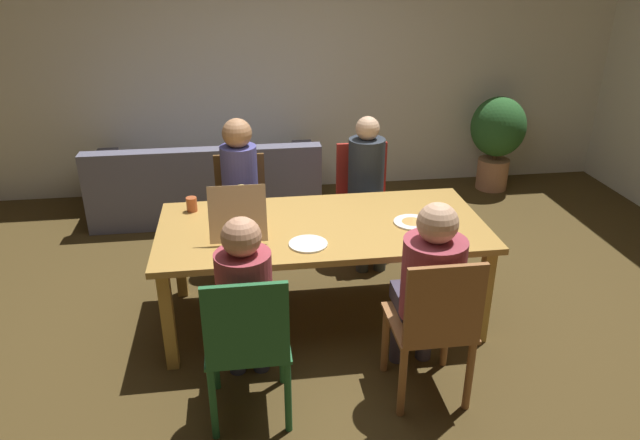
# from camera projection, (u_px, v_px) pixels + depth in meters

# --- Properties ---
(ground_plane) EXTENTS (20.00, 20.00, 0.00)m
(ground_plane) POSITION_uv_depth(u_px,v_px,m) (322.00, 315.00, 4.24)
(ground_plane) COLOR #473719
(back_wall) EXTENTS (7.13, 0.12, 2.70)m
(back_wall) POSITION_uv_depth(u_px,v_px,m) (286.00, 61.00, 6.04)
(back_wall) COLOR silver
(back_wall) RESTS_ON ground
(dining_table) EXTENTS (2.17, 1.02, 0.72)m
(dining_table) POSITION_uv_depth(u_px,v_px,m) (322.00, 234.00, 3.96)
(dining_table) COLOR #B0843E
(dining_table) RESTS_ON ground
(chair_0) EXTENTS (0.45, 0.40, 0.93)m
(chair_0) POSITION_uv_depth(u_px,v_px,m) (363.00, 193.00, 4.97)
(chair_0) COLOR #AC2A22
(chair_0) RESTS_ON ground
(person_0) EXTENTS (0.29, 0.49, 1.21)m
(person_0) POSITION_uv_depth(u_px,v_px,m) (368.00, 180.00, 4.76)
(person_0) COLOR #383C3F
(person_0) RESTS_ON ground
(chair_1) EXTENTS (0.43, 0.39, 0.89)m
(chair_1) POSITION_uv_depth(u_px,v_px,m) (241.00, 202.00, 4.83)
(chair_1) COLOR brown
(chair_1) RESTS_ON ground
(person_1) EXTENTS (0.28, 0.51, 1.23)m
(person_1) POSITION_uv_depth(u_px,v_px,m) (240.00, 184.00, 4.60)
(person_1) COLOR #3B304C
(person_1) RESTS_ON ground
(chair_2) EXTENTS (0.45, 0.46, 0.95)m
(chair_2) POSITION_uv_depth(u_px,v_px,m) (434.00, 325.00, 3.24)
(chair_2) COLOR #955F35
(chair_2) RESTS_ON ground
(person_2) EXTENTS (0.35, 0.51, 1.20)m
(person_2) POSITION_uv_depth(u_px,v_px,m) (429.00, 280.00, 3.28)
(person_2) COLOR #3F384A
(person_2) RESTS_ON ground
(chair_3) EXTENTS (0.45, 0.45, 0.94)m
(chair_3) POSITION_uv_depth(u_px,v_px,m) (247.00, 342.00, 3.08)
(chair_3) COLOR #256335
(chair_3) RESTS_ON ground
(person_3) EXTENTS (0.29, 0.54, 1.20)m
(person_3) POSITION_uv_depth(u_px,v_px,m) (245.00, 297.00, 3.16)
(person_3) COLOR #31324A
(person_3) RESTS_ON ground
(pizza_box_0) EXTENTS (0.36, 0.45, 0.37)m
(pizza_box_0) POSITION_uv_depth(u_px,v_px,m) (239.00, 223.00, 3.83)
(pizza_box_0) COLOR tan
(pizza_box_0) RESTS_ON dining_table
(plate_0) EXTENTS (0.24, 0.24, 0.01)m
(plate_0) POSITION_uv_depth(u_px,v_px,m) (308.00, 244.00, 3.66)
(plate_0) COLOR white
(plate_0) RESTS_ON dining_table
(plate_1) EXTENTS (0.25, 0.25, 0.03)m
(plate_1) POSITION_uv_depth(u_px,v_px,m) (412.00, 222.00, 3.95)
(plate_1) COLOR white
(plate_1) RESTS_ON dining_table
(drinking_glass_0) EXTENTS (0.07, 0.07, 0.14)m
(drinking_glass_0) POSITION_uv_depth(u_px,v_px,m) (242.00, 195.00, 4.22)
(drinking_glass_0) COLOR #E4C95F
(drinking_glass_0) RESTS_ON dining_table
(drinking_glass_1) EXTENTS (0.08, 0.08, 0.10)m
(drinking_glass_1) POSITION_uv_depth(u_px,v_px,m) (192.00, 204.00, 4.11)
(drinking_glass_1) COLOR #B2522D
(drinking_glass_1) RESTS_ON dining_table
(couch) EXTENTS (2.16, 0.85, 0.76)m
(couch) POSITION_uv_depth(u_px,v_px,m) (207.00, 188.00, 5.78)
(couch) COLOR slate
(couch) RESTS_ON ground
(potted_plant) EXTENTS (0.57, 0.57, 1.01)m
(potted_plant) POSITION_uv_depth(u_px,v_px,m) (497.00, 134.00, 6.25)
(potted_plant) COLOR #AD7654
(potted_plant) RESTS_ON ground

